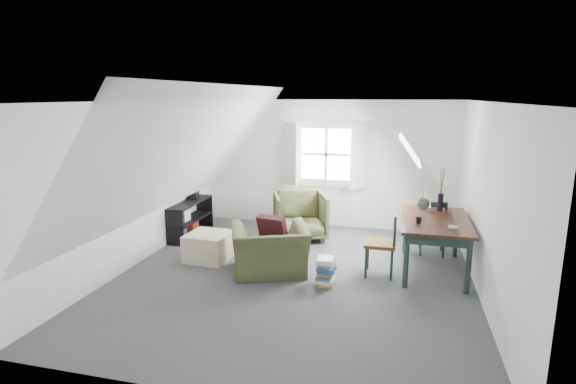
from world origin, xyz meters
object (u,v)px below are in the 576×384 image
(dining_chair_far, at_px, (433,226))
(magazine_stack, at_px, (326,272))
(dining_chair_near, at_px, (383,243))
(dining_table, at_px, (435,226))
(ottoman, at_px, (209,246))
(media_shelf, at_px, (187,221))
(armchair_far, at_px, (300,238))
(armchair_near, at_px, (270,273))

(dining_chair_far, relative_size, magazine_stack, 2.44)
(dining_chair_near, bearing_deg, dining_table, 114.38)
(ottoman, distance_m, magazine_stack, 2.04)
(ottoman, xyz_separation_m, media_shelf, (-0.89, 1.04, 0.08))
(dining_chair_far, height_order, magazine_stack, dining_chair_far)
(dining_chair_near, bearing_deg, armchair_far, -132.61)
(magazine_stack, bearing_deg, armchair_near, 165.77)
(armchair_near, bearing_deg, media_shelf, -55.30)
(armchair_near, bearing_deg, dining_chair_near, 170.28)
(armchair_far, xyz_separation_m, dining_chair_near, (1.54, -1.39, 0.49))
(armchair_near, xyz_separation_m, ottoman, (-1.10, 0.30, 0.22))
(dining_chair_far, xyz_separation_m, media_shelf, (-4.36, -0.09, -0.19))
(armchair_far, height_order, dining_chair_far, dining_chair_far)
(ottoman, bearing_deg, magazine_stack, -14.73)
(armchair_near, distance_m, media_shelf, 2.42)
(media_shelf, bearing_deg, magazine_stack, -26.82)
(dining_chair_near, height_order, magazine_stack, dining_chair_near)
(ottoman, height_order, dining_chair_near, dining_chair_near)
(dining_chair_near, distance_m, media_shelf, 3.75)
(armchair_far, distance_m, dining_chair_near, 2.13)
(armchair_far, relative_size, dining_chair_near, 0.99)
(dining_table, relative_size, media_shelf, 1.27)
(dining_table, distance_m, dining_chair_near, 0.83)
(magazine_stack, bearing_deg, ottoman, 165.27)
(armchair_far, relative_size, dining_table, 0.58)
(dining_chair_far, distance_m, dining_chair_near, 1.33)
(armchair_near, relative_size, ottoman, 1.69)
(armchair_near, bearing_deg, armchair_far, -113.66)
(armchair_far, relative_size, magazine_stack, 2.45)
(armchair_far, relative_size, dining_chair_far, 1.00)
(armchair_near, bearing_deg, dining_chair_far, -170.30)
(ottoman, bearing_deg, dining_chair_near, 0.73)
(media_shelf, height_order, magazine_stack, media_shelf)
(dining_chair_far, relative_size, media_shelf, 0.73)
(armchair_far, distance_m, dining_table, 2.60)
(media_shelf, bearing_deg, dining_table, -7.03)
(armchair_near, xyz_separation_m, dining_table, (2.34, 0.67, 0.70))
(armchair_near, distance_m, magazine_stack, 0.92)
(armchair_near, xyz_separation_m, media_shelf, (-2.00, 1.34, 0.29))
(dining_table, relative_size, magazine_stack, 4.22)
(dining_chair_far, xyz_separation_m, magazine_stack, (-1.49, -1.65, -0.29))
(dining_table, xyz_separation_m, magazine_stack, (-1.47, -0.89, -0.51))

